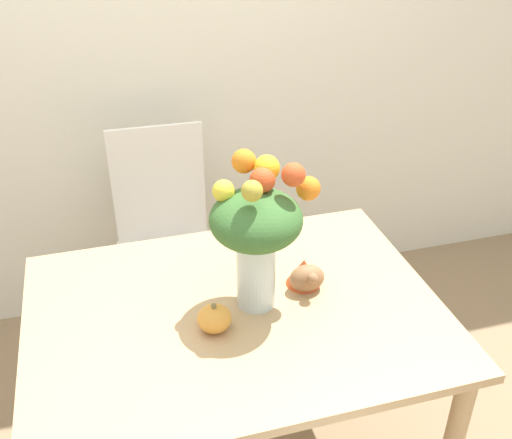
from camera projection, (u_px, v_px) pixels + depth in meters
name	position (u px, v px, depth m)	size (l,w,h in m)	color
wall_back	(163.00, 27.00, 2.50)	(8.00, 0.06, 2.70)	silver
dining_table	(236.00, 336.00, 1.87)	(1.25, 0.92, 0.78)	tan
flower_vase	(257.00, 229.00, 1.71)	(0.33, 0.27, 0.48)	silver
pumpkin	(214.00, 318.00, 1.72)	(0.10, 0.10, 0.09)	gold
turkey_figurine	(305.00, 274.00, 1.89)	(0.11, 0.15, 0.09)	#936642
dining_chair_near_window	(166.00, 243.00, 2.60)	(0.43, 0.43, 1.01)	white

